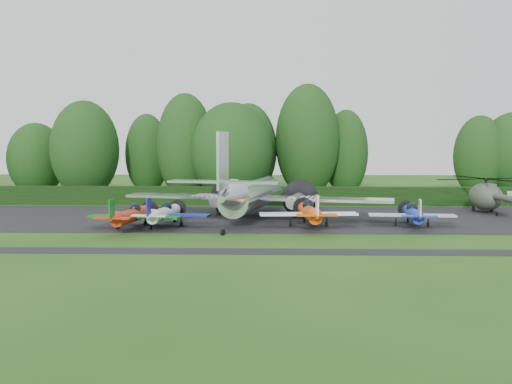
{
  "coord_description": "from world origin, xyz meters",
  "views": [
    {
      "loc": [
        0.35,
        -41.09,
        6.79
      ],
      "look_at": [
        -1.06,
        8.49,
        2.5
      ],
      "focal_mm": 40.0,
      "sensor_mm": 36.0,
      "label": 1
    }
  ],
  "objects_px": {
    "transport_plane": "(253,195)",
    "light_plane_red": "(132,215)",
    "light_plane_blue": "(413,214)",
    "light_plane_white": "(164,213)",
    "light_plane_orange": "(309,212)",
    "helicopter": "(486,194)"
  },
  "relations": [
    {
      "from": "light_plane_blue",
      "to": "light_plane_orange",
      "type": "bearing_deg",
      "value": 178.92
    },
    {
      "from": "light_plane_red",
      "to": "light_plane_orange",
      "type": "distance_m",
      "value": 13.94
    },
    {
      "from": "light_plane_red",
      "to": "light_plane_white",
      "type": "distance_m",
      "value": 2.76
    },
    {
      "from": "light_plane_white",
      "to": "helicopter",
      "type": "height_order",
      "value": "helicopter"
    },
    {
      "from": "light_plane_orange",
      "to": "light_plane_blue",
      "type": "bearing_deg",
      "value": 8.64
    },
    {
      "from": "transport_plane",
      "to": "light_plane_red",
      "type": "height_order",
      "value": "transport_plane"
    },
    {
      "from": "transport_plane",
      "to": "light_plane_orange",
      "type": "bearing_deg",
      "value": -59.17
    },
    {
      "from": "light_plane_red",
      "to": "helicopter",
      "type": "distance_m",
      "value": 33.75
    },
    {
      "from": "light_plane_blue",
      "to": "transport_plane",
      "type": "bearing_deg",
      "value": 155.84
    },
    {
      "from": "light_plane_red",
      "to": "light_plane_white",
      "type": "relative_size",
      "value": 1.03
    },
    {
      "from": "transport_plane",
      "to": "helicopter",
      "type": "bearing_deg",
      "value": 1.2
    },
    {
      "from": "light_plane_orange",
      "to": "light_plane_red",
      "type": "bearing_deg",
      "value": -168.72
    },
    {
      "from": "light_plane_white",
      "to": "light_plane_orange",
      "type": "xyz_separation_m",
      "value": [
        11.66,
        -0.06,
        0.12
      ]
    },
    {
      "from": "transport_plane",
      "to": "light_plane_white",
      "type": "bearing_deg",
      "value": -156.09
    },
    {
      "from": "transport_plane",
      "to": "helicopter",
      "type": "distance_m",
      "value": 23.01
    },
    {
      "from": "light_plane_red",
      "to": "helicopter",
      "type": "height_order",
      "value": "helicopter"
    },
    {
      "from": "light_plane_blue",
      "to": "helicopter",
      "type": "distance_m",
      "value": 13.53
    },
    {
      "from": "light_plane_orange",
      "to": "light_plane_blue",
      "type": "height_order",
      "value": "light_plane_orange"
    },
    {
      "from": "light_plane_orange",
      "to": "light_plane_white",
      "type": "bearing_deg",
      "value": -175.69
    },
    {
      "from": "light_plane_white",
      "to": "light_plane_orange",
      "type": "height_order",
      "value": "light_plane_orange"
    },
    {
      "from": "light_plane_orange",
      "to": "light_plane_blue",
      "type": "relative_size",
      "value": 1.14
    },
    {
      "from": "light_plane_red",
      "to": "light_plane_orange",
      "type": "height_order",
      "value": "light_plane_orange"
    }
  ]
}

